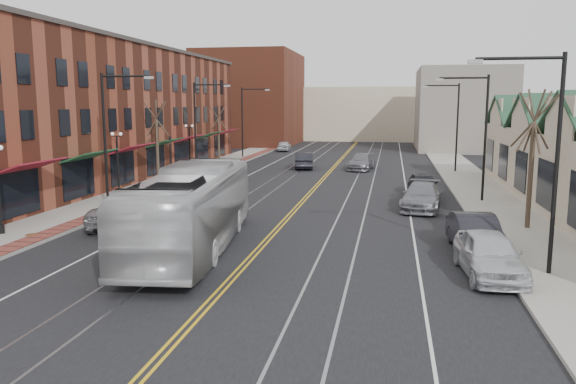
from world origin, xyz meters
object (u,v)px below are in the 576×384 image
at_px(transit_bus, 192,209).
at_px(parked_car_a, 489,254).
at_px(parked_car_b, 475,234).
at_px(parked_suv, 131,210).
at_px(parked_car_c, 421,196).
at_px(parked_car_d, 423,184).

bearing_deg(transit_bus, parked_car_a, 166.03).
bearing_deg(parked_car_b, parked_suv, 167.90).
bearing_deg(parked_car_c, parked_car_a, -74.96).
relative_size(parked_suv, parked_car_b, 1.20).
relative_size(transit_bus, parked_car_d, 2.75).
relative_size(transit_bus, parked_car_c, 2.40).
xyz_separation_m(transit_bus, parked_car_d, (10.66, 16.72, -1.01)).
distance_m(parked_suv, parked_car_a, 17.96).
xyz_separation_m(parked_car_a, parked_car_b, (0.00, 3.52, -0.03)).
relative_size(parked_suv, parked_car_c, 1.08).
relative_size(parked_car_b, parked_car_c, 0.90).
bearing_deg(parked_car_a, parked_car_b, 85.23).
bearing_deg(parked_car_c, transit_bus, -124.43).
bearing_deg(parked_car_d, parked_car_b, -86.55).
relative_size(parked_suv, parked_car_a, 1.19).
bearing_deg(parked_car_c, parked_suv, -146.45).
xyz_separation_m(parked_car_b, parked_car_c, (-1.80, 9.70, -0.02)).
xyz_separation_m(transit_bus, parked_car_a, (12.11, -1.65, -0.98)).
bearing_deg(parked_suv, transit_bus, 135.98).
height_order(parked_car_c, parked_car_d, parked_car_d).
xyz_separation_m(transit_bus, parked_car_c, (10.31, 11.57, -1.03)).
height_order(transit_bus, parked_car_c, transit_bus).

